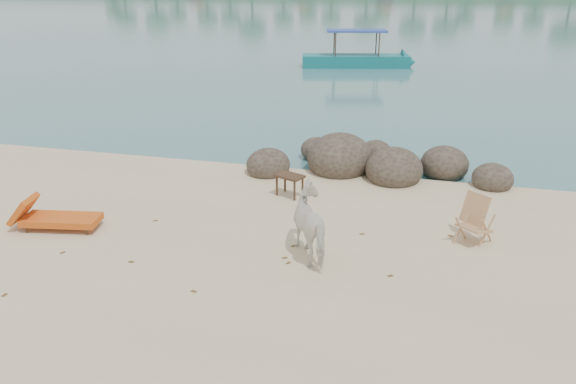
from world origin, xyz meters
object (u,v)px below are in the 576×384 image
Objects in this scene: boat_near at (357,36)px; deck_chair at (475,223)px; boulders at (368,163)px; cow at (315,226)px; lounge_chair at (61,217)px; side_table at (290,187)px.

deck_chair is at bearing -89.35° from boat_near.
boat_near is at bearing 98.91° from boulders.
cow is 0.78× the size of lounge_chair.
lounge_chair is 2.13× the size of deck_chair.
cow is at bearing -97.24° from boat_near.
cow is 2.89m from side_table.
cow is at bearing -43.67° from side_table.
deck_chair is (7.82, 1.35, 0.16)m from lounge_chair.
lounge_chair is 0.29× the size of boat_near.
cow is at bearing -116.98° from deck_chair.
cow is 1.65× the size of deck_chair.
lounge_chair reaches higher than side_table.
boulders is at bearing 163.04° from deck_chair.
lounge_chair is (-5.45, -4.87, 0.04)m from boulders.
side_table is (-1.12, 2.64, -0.36)m from cow.
cow reaches higher than deck_chair.
boulders is 4.48× the size of cow.
boat_near reaches higher than cow.
boat_near is (-5.01, 20.36, 1.11)m from deck_chair.
lounge_chair is (-5.06, -0.12, -0.33)m from cow.
boat_near is (-1.12, 18.95, 1.29)m from side_table.
cow is 2.33× the size of side_table.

